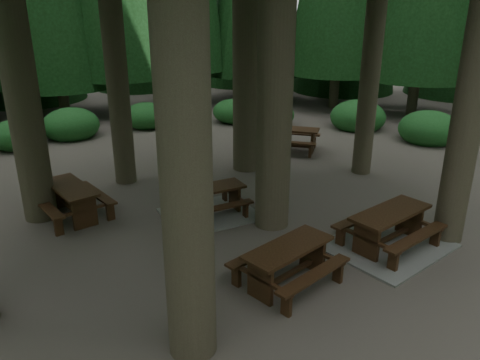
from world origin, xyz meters
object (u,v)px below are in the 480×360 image
picnic_table_d (292,136)px  picnic_table_a (388,234)px  picnic_table_e (288,259)px  picnic_table_b (71,197)px  picnic_table_c (210,206)px

picnic_table_d → picnic_table_a: bearing=-63.8°
picnic_table_a → picnic_table_e: picnic_table_a is taller
picnic_table_d → picnic_table_e: size_ratio=1.11×
picnic_table_b → picnic_table_d: 8.61m
picnic_table_c → picnic_table_e: picnic_table_e is taller
picnic_table_b → picnic_table_e: bearing=-160.2°
picnic_table_a → picnic_table_d: bearing=61.5°
picnic_table_e → picnic_table_b: bearing=105.8°
picnic_table_d → picnic_table_e: (-5.31, -7.32, -0.01)m
picnic_table_b → picnic_table_e: size_ratio=0.99×
picnic_table_c → picnic_table_d: picnic_table_d is taller
picnic_table_c → picnic_table_e: bearing=-89.8°
picnic_table_a → picnic_table_d: 7.62m
picnic_table_b → picnic_table_d: (8.37, 2.01, -0.00)m
picnic_table_a → picnic_table_c: 4.49m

